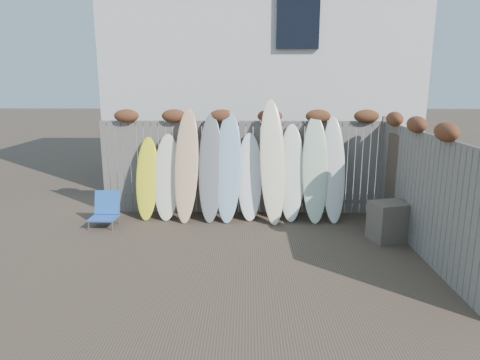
{
  "coord_description": "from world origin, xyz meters",
  "views": [
    {
      "loc": [
        0.15,
        -6.6,
        2.79
      ],
      "look_at": [
        0.0,
        1.2,
        1.0
      ],
      "focal_mm": 32.0,
      "sensor_mm": 36.0,
      "label": 1
    }
  ],
  "objects_px": {
    "beach_chair": "(106,210)",
    "lattice_panel": "(403,185)",
    "surfboard_0": "(147,178)",
    "wooden_crate": "(388,221)"
  },
  "relations": [
    {
      "from": "wooden_crate",
      "to": "surfboard_0",
      "type": "xyz_separation_m",
      "value": [
        -4.62,
        1.26,
        0.49
      ]
    },
    {
      "from": "lattice_panel",
      "to": "wooden_crate",
      "type": "bearing_deg",
      "value": -140.6
    },
    {
      "from": "wooden_crate",
      "to": "surfboard_0",
      "type": "height_order",
      "value": "surfboard_0"
    },
    {
      "from": "wooden_crate",
      "to": "surfboard_0",
      "type": "relative_size",
      "value": 0.4
    },
    {
      "from": "lattice_panel",
      "to": "beach_chair",
      "type": "bearing_deg",
      "value": 165.89
    },
    {
      "from": "surfboard_0",
      "to": "beach_chair",
      "type": "bearing_deg",
      "value": -142.05
    },
    {
      "from": "beach_chair",
      "to": "wooden_crate",
      "type": "height_order",
      "value": "wooden_crate"
    },
    {
      "from": "wooden_crate",
      "to": "surfboard_0",
      "type": "bearing_deg",
      "value": 164.8
    },
    {
      "from": "beach_chair",
      "to": "lattice_panel",
      "type": "xyz_separation_m",
      "value": [
        5.73,
        -0.25,
        0.59
      ]
    },
    {
      "from": "wooden_crate",
      "to": "lattice_panel",
      "type": "xyz_separation_m",
      "value": [
        0.38,
        0.47,
        0.56
      ]
    }
  ]
}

